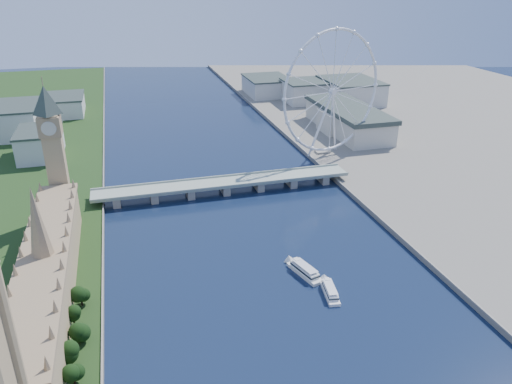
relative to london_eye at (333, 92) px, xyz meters
name	(u,v)px	position (x,y,z in m)	size (l,w,h in m)	color
parliament_range	(48,277)	(-247.98, -185.08, -49.04)	(24.00, 200.00, 70.00)	tan
big_ben	(52,137)	(-247.98, -77.08, -0.95)	(20.02, 20.02, 110.00)	tan
westminster_bridge	(225,185)	(-119.98, -55.08, -60.89)	(220.00, 22.00, 9.50)	gray
london_eye	(333,92)	(0.00, 0.00, 0.00)	(113.60, 39.12, 124.30)	silver
county_hall	(347,133)	(55.02, 74.92, -67.52)	(54.00, 144.00, 35.00)	beige
city_skyline	(212,101)	(-80.75, 205.00, -50.56)	(505.00, 280.00, 32.00)	beige
tour_boat_near	(305,274)	(-99.10, -194.35, -67.52)	(8.08, 31.52, 6.98)	silver
tour_boat_far	(330,294)	(-92.30, -218.12, -67.52)	(6.99, 27.48, 6.05)	white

